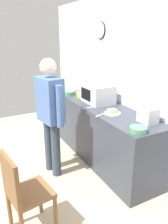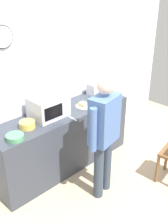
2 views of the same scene
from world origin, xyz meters
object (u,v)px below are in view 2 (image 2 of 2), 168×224
(microwave, at_px, (48,107))
(spoon_utensil, at_px, (73,118))
(sandwich_plate, at_px, (83,105))
(mixing_bowl, at_px, (27,125))
(salad_bowl, at_px, (15,137))
(fork_utensil, at_px, (91,111))
(cereal_bowl, at_px, (115,95))
(toaster, at_px, (95,89))
(person_standing, at_px, (104,130))

(microwave, relative_size, spoon_utensil, 2.94)
(sandwich_plate, relative_size, mixing_bowl, 1.12)
(salad_bowl, xyz_separation_m, fork_utensil, (1.23, -0.09, -0.03))
(cereal_bowl, distance_m, mixing_bowl, 1.64)
(fork_utensil, xyz_separation_m, spoon_utensil, (-0.36, 0.01, 0.00))
(salad_bowl, bearing_deg, sandwich_plate, 4.88)
(salad_bowl, relative_size, toaster, 1.00)
(sandwich_plate, xyz_separation_m, fork_utensil, (-0.02, -0.19, -0.02))
(mixing_bowl, relative_size, person_standing, 0.12)
(toaster, xyz_separation_m, person_standing, (-0.86, -0.98, -0.04))
(cereal_bowl, distance_m, spoon_utensil, 1.04)
(fork_utensil, height_order, spoon_utensil, same)
(spoon_utensil, bearing_deg, person_standing, -90.05)
(spoon_utensil, bearing_deg, fork_utensil, -1.00)
(mixing_bowl, distance_m, person_standing, 1.01)
(microwave, height_order, sandwich_plate, microwave)
(cereal_bowl, height_order, mixing_bowl, mixing_bowl)
(toaster, distance_m, person_standing, 1.31)
(person_standing, bearing_deg, sandwich_plate, 63.40)
(fork_utensil, bearing_deg, sandwich_plate, 83.16)
(toaster, height_order, spoon_utensil, toaster)
(microwave, bearing_deg, salad_bowl, -162.54)
(cereal_bowl, height_order, fork_utensil, cereal_bowl)
(toaster, height_order, person_standing, person_standing)
(sandwich_plate, relative_size, toaster, 1.05)
(sandwich_plate, relative_size, spoon_utensil, 1.36)
(salad_bowl, relative_size, spoon_utensil, 1.30)
(cereal_bowl, height_order, spoon_utensil, cereal_bowl)
(microwave, distance_m, toaster, 1.05)
(salad_bowl, distance_m, cereal_bowl, 1.90)
(sandwich_plate, height_order, salad_bowl, salad_bowl)
(sandwich_plate, xyz_separation_m, cereal_bowl, (0.65, -0.10, 0.01))
(salad_bowl, xyz_separation_m, toaster, (1.73, 0.31, 0.07))
(sandwich_plate, relative_size, salad_bowl, 1.05)
(microwave, distance_m, cereal_bowl, 1.25)
(cereal_bowl, relative_size, mixing_bowl, 0.95)
(microwave, xyz_separation_m, salad_bowl, (-0.68, -0.21, -0.12))
(toaster, distance_m, fork_utensil, 0.64)
(cereal_bowl, height_order, person_standing, person_standing)
(cereal_bowl, xyz_separation_m, fork_utensil, (-0.67, -0.10, -0.03))
(microwave, bearing_deg, person_standing, -78.10)
(salad_bowl, bearing_deg, fork_utensil, -3.97)
(cereal_bowl, bearing_deg, fork_utensil, -171.83)
(sandwich_plate, height_order, cereal_bowl, sandwich_plate)
(cereal_bowl, xyz_separation_m, person_standing, (-1.04, -0.68, 0.03))
(fork_utensil, bearing_deg, cereal_bowl, 8.17)
(spoon_utensil, bearing_deg, mixing_bowl, 159.42)
(mixing_bowl, bearing_deg, fork_utensil, -13.47)
(salad_bowl, bearing_deg, person_standing, -37.61)
(sandwich_plate, xyz_separation_m, toaster, (0.47, 0.21, 0.08))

